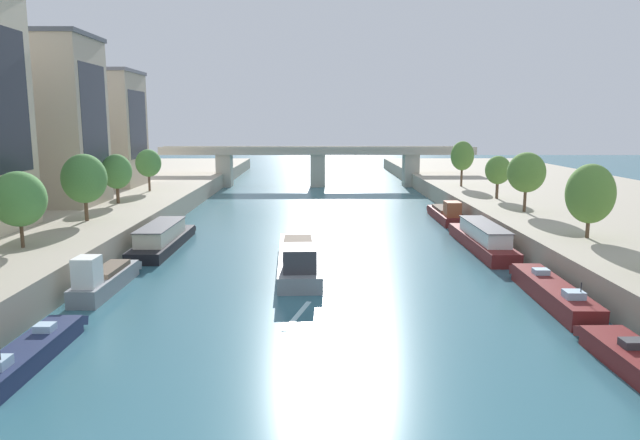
{
  "coord_description": "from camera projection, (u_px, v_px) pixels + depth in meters",
  "views": [
    {
      "loc": [
        -0.53,
        -16.87,
        12.37
      ],
      "look_at": [
        0.0,
        44.63,
        1.99
      ],
      "focal_mm": 33.0,
      "sensor_mm": 36.0,
      "label": 1
    }
  ],
  "objects": [
    {
      "name": "quay_left",
      "position": [
        29.0,
        212.0,
        72.41
      ],
      "size": [
        36.0,
        170.0,
        2.55
      ],
      "primitive_type": "cube",
      "color": "#A89E89",
      "rests_on": "ground"
    },
    {
      "name": "quay_right",
      "position": [
        607.0,
        211.0,
        73.02
      ],
      "size": [
        36.0,
        170.0,
        2.55
      ],
      "primitive_type": "cube",
      "color": "#A89E89",
      "rests_on": "ground"
    },
    {
      "name": "barge_midriver",
      "position": [
        299.0,
        257.0,
        49.88
      ],
      "size": [
        4.06,
        18.29,
        3.0
      ],
      "color": "gray",
      "rests_on": "ground"
    },
    {
      "name": "wake_behind_barge",
      "position": [
        325.0,
        315.0,
        37.88
      ],
      "size": [
        5.6,
        6.01,
        0.03
      ],
      "color": "#A5D1DB",
      "rests_on": "ground"
    },
    {
      "name": "moored_boat_left_gap_after",
      "position": [
        29.0,
        353.0,
        30.27
      ],
      "size": [
        2.08,
        10.64,
        2.15
      ],
      "color": "#1E284C",
      "rests_on": "ground"
    },
    {
      "name": "moored_boat_left_second",
      "position": [
        104.0,
        279.0,
        42.99
      ],
      "size": [
        2.23,
        10.27,
        3.28
      ],
      "color": "gray",
      "rests_on": "ground"
    },
    {
      "name": "moored_boat_left_end",
      "position": [
        163.0,
        238.0,
        57.63
      ],
      "size": [
        3.34,
        15.78,
        2.53
      ],
      "color": "black",
      "rests_on": "ground"
    },
    {
      "name": "moored_boat_right_end",
      "position": [
        552.0,
        292.0,
        40.62
      ],
      "size": [
        2.54,
        12.83,
        2.44
      ],
      "color": "maroon",
      "rests_on": "ground"
    },
    {
      "name": "moored_boat_right_near",
      "position": [
        482.0,
        238.0,
        57.02
      ],
      "size": [
        2.81,
        16.75,
        2.67
      ],
      "color": "maroon",
      "rests_on": "ground"
    },
    {
      "name": "moored_boat_right_upstream",
      "position": [
        446.0,
        214.0,
        73.7
      ],
      "size": [
        2.44,
        12.52,
        2.9
      ],
      "color": "maroon",
      "rests_on": "ground"
    },
    {
      "name": "tree_left_far",
      "position": [
        19.0,
        199.0,
        45.51
      ],
      "size": [
        4.09,
        4.09,
        6.01
      ],
      "color": "brown",
      "rests_on": "quay_left"
    },
    {
      "name": "tree_left_third",
      "position": [
        84.0,
        179.0,
        57.85
      ],
      "size": [
        4.35,
        4.35,
        6.65
      ],
      "color": "brown",
      "rests_on": "quay_left"
    },
    {
      "name": "tree_left_past_mid",
      "position": [
        116.0,
        172.0,
        70.27
      ],
      "size": [
        3.59,
        3.59,
        5.93
      ],
      "color": "brown",
      "rests_on": "quay_left"
    },
    {
      "name": "tree_left_distant",
      "position": [
        148.0,
        163.0,
        82.73
      ],
      "size": [
        3.55,
        3.55,
        5.9
      ],
      "color": "brown",
      "rests_on": "quay_left"
    },
    {
      "name": "tree_right_second",
      "position": [
        590.0,
        194.0,
        49.34
      ],
      "size": [
        4.0,
        4.0,
        6.31
      ],
      "color": "brown",
      "rests_on": "quay_right"
    },
    {
      "name": "tree_right_distant",
      "position": [
        526.0,
        172.0,
        63.64
      ],
      "size": [
        4.06,
        4.06,
        6.5
      ],
      "color": "brown",
      "rests_on": "quay_right"
    },
    {
      "name": "tree_right_end_of_row",
      "position": [
        498.0,
        170.0,
        74.78
      ],
      "size": [
        3.23,
        3.23,
        5.47
      ],
      "color": "brown",
      "rests_on": "quay_right"
    },
    {
      "name": "tree_right_far",
      "position": [
        462.0,
        156.0,
        88.74
      ],
      "size": [
        3.48,
        3.48,
        6.84
      ],
      "color": "brown",
      "rests_on": "quay_right"
    },
    {
      "name": "building_left_far_end",
      "position": [
        29.0,
        121.0,
        68.57
      ],
      "size": [
        15.79,
        10.2,
        19.7
      ],
      "color": "#B2A38E",
      "rests_on": "quay_left"
    },
    {
      "name": "building_left_middle",
      "position": [
        95.0,
        129.0,
        88.97
      ],
      "size": [
        13.64,
        10.82,
        17.34
      ],
      "color": "#B2A38E",
      "rests_on": "quay_left"
    },
    {
      "name": "bridge_far",
      "position": [
        318.0,
        161.0,
        112.0
      ],
      "size": [
        59.62,
        4.4,
        7.61
      ],
      "color": "#ADA899",
      "rests_on": "ground"
    }
  ]
}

